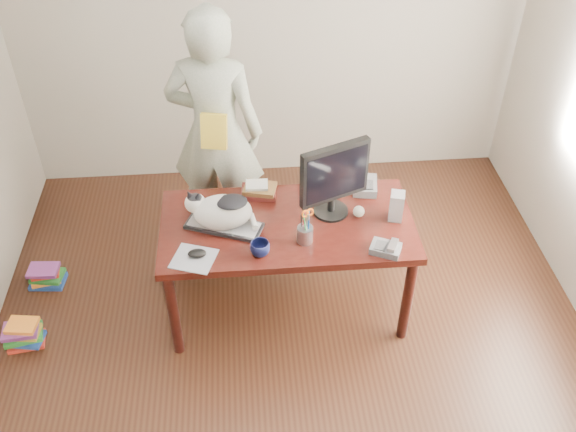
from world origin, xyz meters
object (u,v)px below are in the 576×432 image
Objects in this scene: calculator at (365,185)px; book_pile_b at (46,276)px; phone at (386,248)px; speaker at (397,206)px; coffee_mug at (260,249)px; monitor at (334,177)px; book_stack at (259,190)px; pen_cup at (305,233)px; mouse at (197,253)px; book_pile_a at (24,334)px; desk at (286,232)px; person at (215,133)px; baseball at (359,211)px; keyboard at (224,226)px; cat at (220,210)px.

book_pile_b is (-2.27, 0.04, -0.71)m from calculator.
phone is 0.33m from speaker.
speaker is (0.87, 0.26, 0.05)m from coffee_mug.
monitor is 0.58m from book_stack.
book_stack is at bearing 117.95° from pen_cup.
pen_cup is at bearing 26.43° from mouse.
phone is 0.91× the size of calculator.
calculator is 0.86× the size of book_pile_a.
calculator is at bearing 9.28° from book_stack.
phone reaches higher than desk.
pen_cup is 0.91× the size of book_pile_a.
person reaches higher than speaker.
book_pile_a is (-1.75, -0.28, -0.51)m from desk.
speaker is 1.39m from person.
coffee_mug is (-0.19, -0.35, 0.19)m from desk.
phone is 2.87× the size of baseball.
keyboard is 1.00m from calculator.
person is at bearing 114.73° from keyboard.
pen_cup is 0.30m from coffee_mug.
mouse is at bearing -153.63° from speaker.
cat reaches higher than book_pile_b.
baseball reaches higher than book_pile_a.
speaker is (0.59, 0.17, 0.03)m from pen_cup.
baseball reaches higher than mouse.
book_pile_a is at bearing -170.97° from desk.
speaker is at bearing 30.59° from mouse.
speaker is 0.91m from book_stack.
monitor reaches higher than mouse.
calculator is (0.73, 0.58, -0.02)m from coffee_mug.
keyboard is (-0.40, -0.09, 0.16)m from desk.
book_pile_a is at bearing -163.72° from mouse.
person is (-0.04, 0.81, 0.17)m from keyboard.
speaker is at bearing -33.45° from monitor.
monitor is at bearing 35.38° from coffee_mug.
cat reaches higher than book_stack.
cat is 1.84× the size of book_stack.
book_pile_b is at bearing -171.33° from phone.
monitor reaches higher than keyboard.
speaker reaches higher than coffee_mug.
book_stack is 0.93× the size of book_pile_a.
pen_cup is at bearing 130.09° from person.
book_pile_b is (-2.18, 0.32, -0.71)m from baseball.
book_pile_a is at bearing -93.13° from book_pile_b.
mouse is 0.47× the size of book_pile_a.
phone is (0.98, -0.31, -0.11)m from cat.
mouse is at bearing -100.79° from keyboard.
desk is at bearing 62.13° from coffee_mug.
speaker is 0.83× the size of calculator.
baseball reaches higher than book_pile_b.
speaker reaches higher than mouse.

